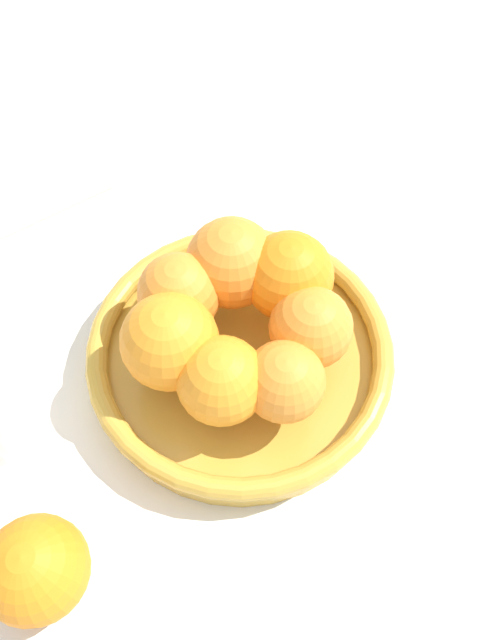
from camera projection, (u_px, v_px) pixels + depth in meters
ground_plane at (240, 365)px, 0.56m from camera, size 4.00×4.00×0.00m
fruit_bowl at (240, 354)px, 0.54m from camera, size 0.26×0.26×0.04m
orange_pile at (237, 316)px, 0.50m from camera, size 0.18×0.18×0.08m
stray_orange at (36, 569)px, 0.43m from camera, size 0.08×0.08×0.08m
napkin_folded at (19, 173)px, 0.68m from camera, size 0.20×0.20×0.01m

